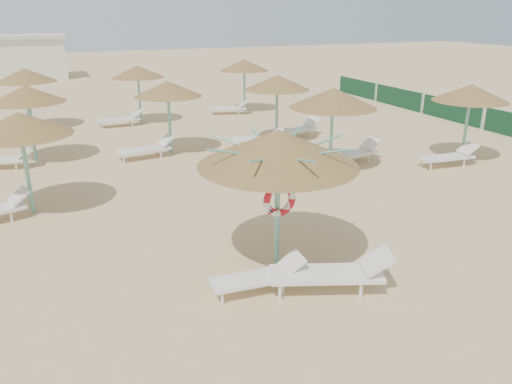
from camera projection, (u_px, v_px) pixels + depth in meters
name	position (u px, v px, depth m)	size (l,w,h in m)	color
ground	(277.00, 269.00, 10.36)	(120.00, 120.00, 0.00)	tan
main_palapa	(278.00, 148.00, 9.77)	(3.22, 3.22, 2.88)	#65AFA1
lounger_main_a	(261.00, 276.00, 9.45)	(1.83, 0.65, 0.65)	white
lounger_main_b	(334.00, 272.00, 9.43)	(2.38, 1.46, 0.83)	white
palapa_field	(196.00, 88.00, 18.67)	(17.53, 14.00, 2.72)	#65AFA1
service_hut	(9.00, 57.00, 37.82)	(8.40, 4.40, 3.25)	silver
windbreak_fence	(452.00, 110.00, 23.93)	(0.08, 19.84, 1.10)	#194B2D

